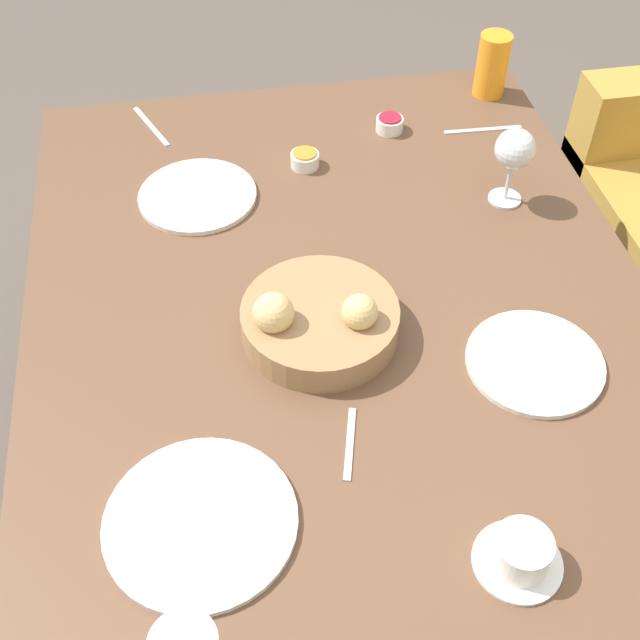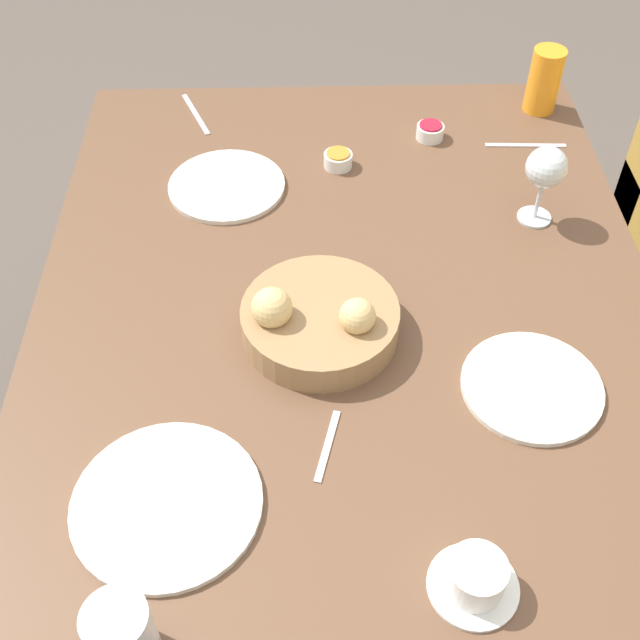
{
  "view_description": "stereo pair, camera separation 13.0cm",
  "coord_description": "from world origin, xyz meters",
  "px_view_note": "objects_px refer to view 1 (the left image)",
  "views": [
    {
      "loc": [
        0.91,
        -0.2,
        1.7
      ],
      "look_at": [
        0.04,
        -0.05,
        0.75
      ],
      "focal_mm": 45.0,
      "sensor_mm": 36.0,
      "label": 1
    },
    {
      "loc": [
        0.93,
        -0.07,
        1.7
      ],
      "look_at": [
        0.04,
        -0.05,
        0.75
      ],
      "focal_mm": 45.0,
      "sensor_mm": 36.0,
      "label": 2
    }
  ],
  "objects_px": {
    "plate_far_center": "(535,362)",
    "juice_glass": "(492,65)",
    "fork_silver": "(483,130)",
    "spoon_coffee": "(350,443)",
    "wine_glass": "(515,152)",
    "plate_near_left": "(198,196)",
    "plate_near_right": "(201,521)",
    "coffee_cup": "(520,554)",
    "bread_basket": "(319,320)",
    "knife_silver": "(151,126)",
    "jam_bowl_honey": "(303,160)",
    "jam_bowl_berry": "(390,124)"
  },
  "relations": [
    {
      "from": "juice_glass",
      "to": "jam_bowl_honey",
      "type": "bearing_deg",
      "value": -66.4
    },
    {
      "from": "fork_silver",
      "to": "bread_basket",
      "type": "bearing_deg",
      "value": -40.9
    },
    {
      "from": "fork_silver",
      "to": "spoon_coffee",
      "type": "relative_size",
      "value": 1.35
    },
    {
      "from": "plate_near_right",
      "to": "jam_bowl_honey",
      "type": "distance_m",
      "value": 0.81
    },
    {
      "from": "juice_glass",
      "to": "spoon_coffee",
      "type": "distance_m",
      "value": 1.01
    },
    {
      "from": "knife_silver",
      "to": "wine_glass",
      "type": "bearing_deg",
      "value": 61.02
    },
    {
      "from": "wine_glass",
      "to": "spoon_coffee",
      "type": "bearing_deg",
      "value": -39.03
    },
    {
      "from": "plate_near_right",
      "to": "jam_bowl_berry",
      "type": "height_order",
      "value": "jam_bowl_berry"
    },
    {
      "from": "jam_bowl_honey",
      "to": "juice_glass",
      "type": "bearing_deg",
      "value": 113.6
    },
    {
      "from": "plate_near_left",
      "to": "plate_near_right",
      "type": "height_order",
      "value": "same"
    },
    {
      "from": "bread_basket",
      "to": "knife_silver",
      "type": "height_order",
      "value": "bread_basket"
    },
    {
      "from": "plate_near_left",
      "to": "spoon_coffee",
      "type": "height_order",
      "value": "plate_near_left"
    },
    {
      "from": "bread_basket",
      "to": "plate_near_right",
      "type": "distance_m",
      "value": 0.38
    },
    {
      "from": "plate_near_right",
      "to": "wine_glass",
      "type": "xyz_separation_m",
      "value": [
        -0.6,
        0.63,
        0.11
      ]
    },
    {
      "from": "coffee_cup",
      "to": "jam_bowl_honey",
      "type": "bearing_deg",
      "value": -171.23
    },
    {
      "from": "bread_basket",
      "to": "wine_glass",
      "type": "distance_m",
      "value": 0.51
    },
    {
      "from": "plate_near_right",
      "to": "fork_silver",
      "type": "bearing_deg",
      "value": 141.29
    },
    {
      "from": "wine_glass",
      "to": "jam_bowl_berry",
      "type": "distance_m",
      "value": 0.33
    },
    {
      "from": "plate_near_right",
      "to": "plate_far_center",
      "type": "bearing_deg",
      "value": 109.13
    },
    {
      "from": "plate_near_left",
      "to": "coffee_cup",
      "type": "xyz_separation_m",
      "value": [
        0.83,
        0.36,
        0.02
      ]
    },
    {
      "from": "jam_bowl_berry",
      "to": "fork_silver",
      "type": "height_order",
      "value": "jam_bowl_berry"
    },
    {
      "from": "fork_silver",
      "to": "spoon_coffee",
      "type": "xyz_separation_m",
      "value": [
        0.74,
        -0.44,
        0.0
      ]
    },
    {
      "from": "juice_glass",
      "to": "wine_glass",
      "type": "distance_m",
      "value": 0.39
    },
    {
      "from": "juice_glass",
      "to": "jam_bowl_berry",
      "type": "bearing_deg",
      "value": -67.47
    },
    {
      "from": "plate_far_center",
      "to": "coffee_cup",
      "type": "height_order",
      "value": "coffee_cup"
    },
    {
      "from": "plate_near_left",
      "to": "knife_silver",
      "type": "height_order",
      "value": "plate_near_left"
    },
    {
      "from": "juice_glass",
      "to": "fork_silver",
      "type": "bearing_deg",
      "value": -21.66
    },
    {
      "from": "plate_far_center",
      "to": "juice_glass",
      "type": "height_order",
      "value": "juice_glass"
    },
    {
      "from": "jam_bowl_honey",
      "to": "bread_basket",
      "type": "bearing_deg",
      "value": -5.86
    },
    {
      "from": "coffee_cup",
      "to": "bread_basket",
      "type": "bearing_deg",
      "value": -157.19
    },
    {
      "from": "plate_near_left",
      "to": "spoon_coffee",
      "type": "bearing_deg",
      "value": 16.24
    },
    {
      "from": "plate_far_center",
      "to": "coffee_cup",
      "type": "relative_size",
      "value": 1.85
    },
    {
      "from": "plate_far_center",
      "to": "fork_silver",
      "type": "xyz_separation_m",
      "value": [
        -0.64,
        0.12,
        -0.0
      ]
    },
    {
      "from": "plate_near_left",
      "to": "fork_silver",
      "type": "xyz_separation_m",
      "value": [
        -0.13,
        0.62,
        -0.0
      ]
    },
    {
      "from": "plate_near_left",
      "to": "plate_far_center",
      "type": "xyz_separation_m",
      "value": [
        0.52,
        0.5,
        0.0
      ]
    },
    {
      "from": "bread_basket",
      "to": "knife_silver",
      "type": "bearing_deg",
      "value": -158.84
    },
    {
      "from": "plate_far_center",
      "to": "spoon_coffee",
      "type": "xyz_separation_m",
      "value": [
        0.1,
        -0.32,
        -0.0
      ]
    },
    {
      "from": "juice_glass",
      "to": "knife_silver",
      "type": "height_order",
      "value": "juice_glass"
    },
    {
      "from": "plate_near_left",
      "to": "fork_silver",
      "type": "relative_size",
      "value": 1.36
    },
    {
      "from": "plate_far_center",
      "to": "fork_silver",
      "type": "height_order",
      "value": "plate_far_center"
    },
    {
      "from": "plate_far_center",
      "to": "jam_bowl_berry",
      "type": "distance_m",
      "value": 0.68
    },
    {
      "from": "plate_near_right",
      "to": "jam_bowl_berry",
      "type": "relative_size",
      "value": 4.58
    },
    {
      "from": "juice_glass",
      "to": "coffee_cup",
      "type": "xyz_separation_m",
      "value": [
        1.1,
        -0.32,
        -0.04
      ]
    },
    {
      "from": "juice_glass",
      "to": "knife_silver",
      "type": "relative_size",
      "value": 0.87
    },
    {
      "from": "bread_basket",
      "to": "juice_glass",
      "type": "xyz_separation_m",
      "value": [
        -0.66,
        0.5,
        0.04
      ]
    },
    {
      "from": "coffee_cup",
      "to": "wine_glass",
      "type": "bearing_deg",
      "value": 162.32
    },
    {
      "from": "bread_basket",
      "to": "jam_bowl_honey",
      "type": "distance_m",
      "value": 0.46
    },
    {
      "from": "bread_basket",
      "to": "juice_glass",
      "type": "bearing_deg",
      "value": 142.52
    },
    {
      "from": "knife_silver",
      "to": "spoon_coffee",
      "type": "relative_size",
      "value": 1.28
    },
    {
      "from": "plate_near_right",
      "to": "bread_basket",
      "type": "bearing_deg",
      "value": 145.24
    }
  ]
}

